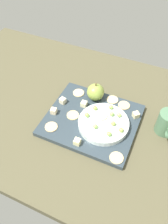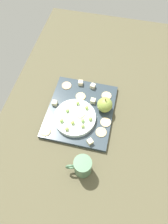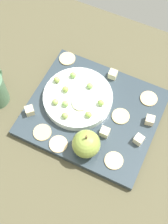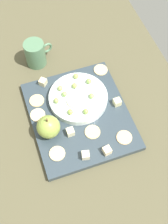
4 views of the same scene
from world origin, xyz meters
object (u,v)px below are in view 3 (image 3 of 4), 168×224
object	(u,v)px
grape_7	(66,89)
cheese_cube_3	(105,132)
grape_0	(90,86)
grape_1	(100,102)
cheese_cube_1	(150,120)
cracker_4	(114,161)
serving_dish	(78,98)
grape_3	(73,75)
apple_whole	(86,144)
cheese_cube_0	(30,111)
cracker_0	(67,59)
cracker_2	(42,132)
cracker_3	(58,144)
apple_slice_0	(81,103)
grape_4	(57,80)
grape_5	(65,104)
cheese_cube_4	(139,140)
cracker_5	(121,116)
cracker_1	(149,99)
platter	(93,113)
grape_6	(89,115)
grape_2	(55,102)
cheese_cube_2	(113,74)
grape_8	(65,116)

from	to	relation	value
grape_7	cheese_cube_3	bearing A→B (deg)	156.85
grape_0	grape_1	xyz separation A→B (cm)	(-4.42, 3.54, 0.08)
cheese_cube_1	cracker_4	size ratio (longest dim) A/B	0.47
serving_dish	grape_3	distance (cm)	6.51
apple_whole	grape_3	distance (cm)	20.52
cheese_cube_0	grape_1	distance (cm)	18.45
cracker_0	cheese_cube_1	bearing A→B (deg)	162.66
cracker_2	grape_3	distance (cm)	17.75
cracker_3	apple_whole	bearing A→B (deg)	-164.82
apple_slice_0	grape_4	bearing A→B (deg)	-21.71
cracker_4	grape_5	world-z (taller)	grape_5
serving_dish	cheese_cube_4	distance (cm)	19.45
cracker_5	grape_5	world-z (taller)	grape_5
cracker_1	grape_4	size ratio (longest dim) A/B	2.65
cracker_5	grape_0	size ratio (longest dim) A/B	2.65
cheese_cube_4	cracker_3	distance (cm)	20.16
cracker_0	cracker_5	bearing A→B (deg)	153.32
cheese_cube_1	cracker_1	bearing A→B (deg)	-68.84
platter	cracker_0	world-z (taller)	cracker_0
cracker_0	grape_1	bearing A→B (deg)	144.48
platter	cheese_cube_4	distance (cm)	14.35
cheese_cube_1	grape_6	xyz separation A→B (cm)	(14.53, 6.28, 1.93)
cracker_2	apple_slice_0	world-z (taller)	apple_slice_0
cheese_cube_0	grape_4	distance (cm)	11.06
cracker_2	grape_5	world-z (taller)	grape_5
grape_6	grape_2	bearing A→B (deg)	2.38
apple_whole	grape_2	size ratio (longest dim) A/B	3.95
cheese_cube_3	grape_5	bearing A→B (deg)	-9.68
grape_3	apple_whole	bearing A→B (deg)	125.42
cheese_cube_3	grape_7	distance (cm)	15.50
platter	cracker_1	size ratio (longest dim) A/B	7.30
cracker_0	cracker_1	bearing A→B (deg)	174.80
grape_4	apple_slice_0	bearing A→B (deg)	158.29
grape_7	grape_5	bearing A→B (deg)	116.50
cheese_cube_1	grape_4	world-z (taller)	grape_4
cheese_cube_2	cheese_cube_3	world-z (taller)	same
cracker_0	apple_slice_0	distance (cm)	16.81
cheese_cube_1	platter	bearing A→B (deg)	13.21
grape_1	cracker_0	bearing A→B (deg)	-35.52
grape_1	grape_4	size ratio (longest dim) A/B	1.00
platter	cheese_cube_0	bearing A→B (deg)	27.18
cracker_5	grape_8	size ratio (longest dim) A/B	2.65
cheese_cube_2	grape_5	size ratio (longest dim) A/B	1.24
cracker_3	grape_2	distance (cm)	10.96
cracker_5	apple_slice_0	bearing A→B (deg)	11.79
cheese_cube_0	serving_dish	bearing A→B (deg)	-137.45
grape_8	apple_slice_0	size ratio (longest dim) A/B	0.40
cheese_cube_0	cheese_cube_4	xyz separation A→B (cm)	(-28.71, -4.74, 0.00)
cracker_3	cheese_cube_1	bearing A→B (deg)	-139.42
cheese_cube_3	grape_5	world-z (taller)	grape_5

